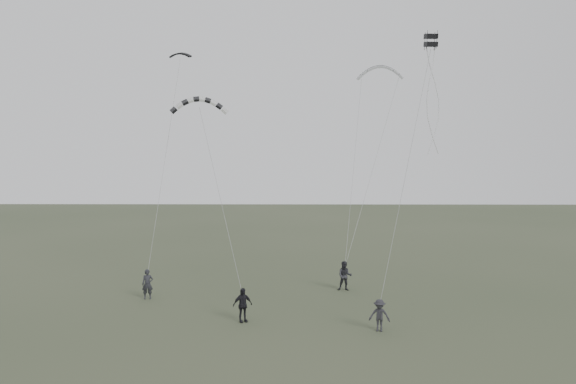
{
  "coord_description": "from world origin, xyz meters",
  "views": [
    {
      "loc": [
        1.36,
        -29.52,
        9.16
      ],
      "look_at": [
        1.0,
        5.39,
        6.72
      ],
      "focal_mm": 35.0,
      "sensor_mm": 36.0,
      "label": 1
    }
  ],
  "objects_px": {
    "kite_pale_large": "(380,67)",
    "flyer_far": "(379,315)",
    "flyer_right": "(345,276)",
    "kite_box": "(431,40)",
    "flyer_left": "(148,284)",
    "kite_striped": "(199,99)",
    "kite_dark_small": "(180,54)",
    "flyer_center": "(243,305)"
  },
  "relations": [
    {
      "from": "flyer_right",
      "to": "kite_striped",
      "type": "bearing_deg",
      "value": -154.17
    },
    {
      "from": "kite_striped",
      "to": "kite_box",
      "type": "xyz_separation_m",
      "value": [
        13.33,
        -1.7,
        3.09
      ]
    },
    {
      "from": "kite_pale_large",
      "to": "kite_striped",
      "type": "distance_m",
      "value": 17.65
    },
    {
      "from": "flyer_right",
      "to": "flyer_center",
      "type": "distance_m",
      "value": 9.38
    },
    {
      "from": "flyer_right",
      "to": "kite_dark_small",
      "type": "relative_size",
      "value": 1.34
    },
    {
      "from": "kite_dark_small",
      "to": "kite_box",
      "type": "height_order",
      "value": "kite_dark_small"
    },
    {
      "from": "kite_dark_small",
      "to": "kite_box",
      "type": "distance_m",
      "value": 16.65
    },
    {
      "from": "kite_striped",
      "to": "flyer_left",
      "type": "bearing_deg",
      "value": 156.41
    },
    {
      "from": "flyer_far",
      "to": "kite_box",
      "type": "xyz_separation_m",
      "value": [
        3.27,
        3.69,
        14.63
      ]
    },
    {
      "from": "flyer_left",
      "to": "kite_striped",
      "type": "bearing_deg",
      "value": -23.28
    },
    {
      "from": "flyer_far",
      "to": "kite_pale_large",
      "type": "bearing_deg",
      "value": 95.43
    },
    {
      "from": "flyer_left",
      "to": "flyer_far",
      "type": "xyz_separation_m",
      "value": [
        13.59,
        -6.26,
        -0.11
      ]
    },
    {
      "from": "flyer_right",
      "to": "kite_striped",
      "type": "relative_size",
      "value": 0.58
    },
    {
      "from": "flyer_left",
      "to": "flyer_far",
      "type": "height_order",
      "value": "flyer_left"
    },
    {
      "from": "flyer_right",
      "to": "kite_box",
      "type": "distance_m",
      "value": 15.86
    },
    {
      "from": "flyer_right",
      "to": "flyer_far",
      "type": "xyz_separation_m",
      "value": [
        1.0,
        -8.56,
        -0.15
      ]
    },
    {
      "from": "kite_dark_small",
      "to": "kite_striped",
      "type": "height_order",
      "value": "kite_dark_small"
    },
    {
      "from": "kite_box",
      "to": "flyer_right",
      "type": "bearing_deg",
      "value": 125.83
    },
    {
      "from": "flyer_center",
      "to": "kite_dark_small",
      "type": "height_order",
      "value": "kite_dark_small"
    },
    {
      "from": "kite_striped",
      "to": "kite_box",
      "type": "relative_size",
      "value": 4.73
    },
    {
      "from": "flyer_left",
      "to": "kite_box",
      "type": "relative_size",
      "value": 2.62
    },
    {
      "from": "flyer_far",
      "to": "kite_pale_large",
      "type": "height_order",
      "value": "kite_pale_large"
    },
    {
      "from": "flyer_left",
      "to": "kite_striped",
      "type": "height_order",
      "value": "kite_striped"
    },
    {
      "from": "flyer_left",
      "to": "kite_dark_small",
      "type": "distance_m",
      "value": 15.47
    },
    {
      "from": "flyer_far",
      "to": "kite_dark_small",
      "type": "xyz_separation_m",
      "value": [
        -12.1,
        10.05,
        15.04
      ]
    },
    {
      "from": "kite_pale_large",
      "to": "kite_striped",
      "type": "relative_size",
      "value": 1.09
    },
    {
      "from": "flyer_left",
      "to": "flyer_center",
      "type": "distance_m",
      "value": 7.97
    },
    {
      "from": "flyer_right",
      "to": "kite_box",
      "type": "relative_size",
      "value": 2.75
    },
    {
      "from": "flyer_left",
      "to": "kite_pale_large",
      "type": "relative_size",
      "value": 0.51
    },
    {
      "from": "kite_pale_large",
      "to": "kite_dark_small",
      "type": "bearing_deg",
      "value": -146.27
    },
    {
      "from": "kite_pale_large",
      "to": "kite_box",
      "type": "height_order",
      "value": "kite_pale_large"
    },
    {
      "from": "kite_dark_small",
      "to": "kite_pale_large",
      "type": "xyz_separation_m",
      "value": [
        14.61,
        7.18,
        0.17
      ]
    },
    {
      "from": "kite_dark_small",
      "to": "flyer_center",
      "type": "bearing_deg",
      "value": -51.28
    },
    {
      "from": "kite_dark_small",
      "to": "kite_pale_large",
      "type": "bearing_deg",
      "value": 34.94
    },
    {
      "from": "kite_pale_large",
      "to": "flyer_center",
      "type": "bearing_deg",
      "value": -114.1
    },
    {
      "from": "flyer_left",
      "to": "flyer_far",
      "type": "distance_m",
      "value": 14.96
    },
    {
      "from": "flyer_far",
      "to": "kite_pale_large",
      "type": "distance_m",
      "value": 23.12
    },
    {
      "from": "flyer_right",
      "to": "kite_striped",
      "type": "distance_m",
      "value": 14.89
    },
    {
      "from": "flyer_left",
      "to": "kite_pale_large",
      "type": "distance_m",
      "value": 24.64
    },
    {
      "from": "kite_pale_large",
      "to": "flyer_far",
      "type": "bearing_deg",
      "value": -90.73
    },
    {
      "from": "kite_dark_small",
      "to": "flyer_right",
      "type": "bearing_deg",
      "value": 1.12
    },
    {
      "from": "kite_dark_small",
      "to": "flyer_left",
      "type": "bearing_deg",
      "value": -102.61
    }
  ]
}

